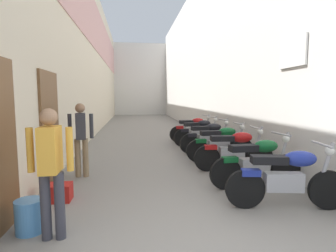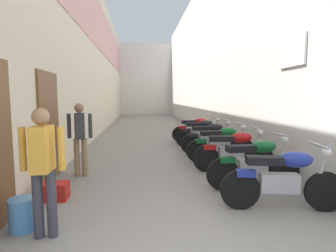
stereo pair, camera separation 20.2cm
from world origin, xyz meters
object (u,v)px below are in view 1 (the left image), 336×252
motorcycle_second (257,161)px  motorcycle_sixth (199,132)px  plastic_crate (57,193)px  motorcycle_nearest (288,177)px  pedestrian_by_doorway (51,164)px  water_jug_near_door (29,216)px  motorcycle_seventh (193,129)px  pedestrian_mid_alley (81,134)px  motorcycle_third (234,149)px  motorcycle_fifth (209,136)px  motorcycle_fourth (221,142)px

motorcycle_second → motorcycle_sixth: same height
plastic_crate → motorcycle_sixth: bearing=52.6°
motorcycle_nearest → pedestrian_by_doorway: (-3.27, -0.46, 0.42)m
water_jug_near_door → motorcycle_seventh: bearing=61.4°
motorcycle_seventh → pedestrian_mid_alley: size_ratio=1.18×
motorcycle_seventh → water_jug_near_door: 7.56m
motorcycle_second → water_jug_near_door: motorcycle_second is taller
motorcycle_third → pedestrian_by_doorway: 4.22m
motorcycle_nearest → pedestrian_mid_alley: bearing=147.7°
motorcycle_nearest → pedestrian_mid_alley: 4.04m
motorcycle_sixth → pedestrian_by_doorway: 6.76m
motorcycle_sixth → plastic_crate: 5.86m
pedestrian_mid_alley → motorcycle_third: bearing=0.4°
motorcycle_seventh → pedestrian_by_doorway: bearing=-115.6°
motorcycle_nearest → motorcycle_second: (0.00, 1.02, 0.00)m
motorcycle_third → pedestrian_by_doorway: size_ratio=1.18×
motorcycle_second → water_jug_near_door: bearing=-160.6°
pedestrian_by_doorway → pedestrian_mid_alley: 2.61m
motorcycle_nearest → motorcycle_fifth: bearing=90.0°
motorcycle_sixth → motorcycle_fifth: bearing=-90.0°
motorcycle_seventh → motorcycle_sixth: bearing=-90.0°
plastic_crate → water_jug_near_door: bearing=-93.6°
motorcycle_sixth → motorcycle_seventh: bearing=90.0°
motorcycle_third → pedestrian_by_doorway: (-3.27, -2.63, 0.42)m
motorcycle_third → water_jug_near_door: motorcycle_third is taller
motorcycle_seventh → motorcycle_second: bearing=-90.0°
motorcycle_fifth → motorcycle_seventh: (0.00, 2.09, 0.00)m
motorcycle_third → motorcycle_fourth: (0.00, 0.97, 0.00)m
motorcycle_third → motorcycle_seventh: 4.21m
motorcycle_nearest → pedestrian_mid_alley: pedestrian_mid_alley is taller
motorcycle_second → motorcycle_third: bearing=90.0°
pedestrian_by_doorway → pedestrian_mid_alley: same height
water_jug_near_door → pedestrian_mid_alley: bearing=84.8°
pedestrian_mid_alley → plastic_crate: bearing=-96.5°
motorcycle_third → motorcycle_fourth: 0.97m
motorcycle_nearest → motorcycle_fourth: same height
motorcycle_nearest → motorcycle_second: bearing=90.0°
motorcycle_third → motorcycle_fifth: same height
pedestrian_by_doorway → pedestrian_mid_alley: bearing=92.8°
motorcycle_sixth → water_jug_near_door: (-3.62, -5.69, -0.29)m
motorcycle_fourth → motorcycle_sixth: (-0.00, 2.30, 0.00)m
motorcycle_seventh → plastic_crate: (-3.55, -5.59, -0.36)m
motorcycle_fifth → pedestrian_mid_alley: size_ratio=1.17×
motorcycle_fourth → motorcycle_seventh: 3.24m
pedestrian_mid_alley → water_jug_near_door: pedestrian_mid_alley is taller
motorcycle_fourth → motorcycle_fifth: bearing=90.0°
pedestrian_by_doorway → plastic_crate: 1.50m
motorcycle_fourth → motorcycle_seventh: (-0.00, 3.24, 0.00)m
motorcycle_second → motorcycle_fourth: (0.00, 2.12, 0.00)m
motorcycle_fourth → water_jug_near_door: bearing=-136.8°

